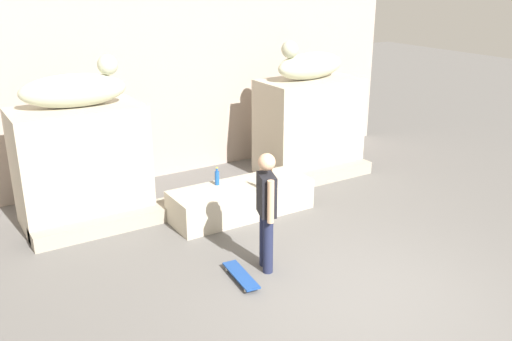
# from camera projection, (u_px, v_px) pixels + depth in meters

# --- Properties ---
(ground_plane) EXTENTS (40.00, 40.00, 0.00)m
(ground_plane) POSITION_uv_depth(u_px,v_px,m) (367.00, 300.00, 6.92)
(ground_plane) COLOR #605E5B
(facade_wall) EXTENTS (10.22, 0.60, 5.61)m
(facade_wall) POSITION_uv_depth(u_px,v_px,m) (167.00, 31.00, 10.67)
(facade_wall) COLOR #AB9A8D
(facade_wall) RESTS_ON ground_plane
(pedestal_left) EXTENTS (2.00, 1.13, 1.90)m
(pedestal_left) POSITION_uv_depth(u_px,v_px,m) (82.00, 165.00, 8.89)
(pedestal_left) COLOR #B7AD99
(pedestal_left) RESTS_ON ground_plane
(pedestal_right) EXTENTS (2.00, 1.13, 1.90)m
(pedestal_right) POSITION_uv_depth(u_px,v_px,m) (309.00, 126.00, 11.15)
(pedestal_right) COLOR #B7AD99
(pedestal_right) RESTS_ON ground_plane
(statue_reclining_left) EXTENTS (1.66, 0.76, 0.78)m
(statue_reclining_left) POSITION_uv_depth(u_px,v_px,m) (76.00, 89.00, 8.49)
(statue_reclining_left) COLOR beige
(statue_reclining_left) RESTS_ON pedestal_left
(statue_reclining_right) EXTENTS (1.65, 0.74, 0.78)m
(statue_reclining_right) POSITION_uv_depth(u_px,v_px,m) (309.00, 65.00, 10.72)
(statue_reclining_right) COLOR beige
(statue_reclining_right) RESTS_ON pedestal_right
(ledge_block) EXTENTS (2.41, 0.85, 0.53)m
(ledge_block) POSITION_uv_depth(u_px,v_px,m) (241.00, 200.00, 9.31)
(ledge_block) COLOR #B7AD99
(ledge_block) RESTS_ON ground_plane
(skater) EXTENTS (0.31, 0.51, 1.67)m
(skater) POSITION_uv_depth(u_px,v_px,m) (266.00, 207.00, 7.37)
(skater) COLOR #1E233F
(skater) RESTS_ON ground_plane
(skateboard) EXTENTS (0.28, 0.82, 0.08)m
(skateboard) POSITION_uv_depth(u_px,v_px,m) (241.00, 275.00, 7.37)
(skateboard) COLOR navy
(skateboard) RESTS_ON ground_plane
(bottle_green) EXTENTS (0.07, 0.07, 0.29)m
(bottle_green) POSITION_uv_depth(u_px,v_px,m) (260.00, 181.00, 9.06)
(bottle_green) COLOR #1E722D
(bottle_green) RESTS_ON ledge_block
(bottle_brown) EXTENTS (0.08, 0.08, 0.32)m
(bottle_brown) POSITION_uv_depth(u_px,v_px,m) (270.00, 170.00, 9.53)
(bottle_brown) COLOR #593314
(bottle_brown) RESTS_ON ledge_block
(bottle_blue) EXTENTS (0.08, 0.08, 0.31)m
(bottle_blue) POSITION_uv_depth(u_px,v_px,m) (217.00, 178.00, 9.19)
(bottle_blue) COLOR #194C99
(bottle_blue) RESTS_ON ledge_block
(stair_step) EXTENTS (6.55, 0.50, 0.24)m
(stair_step) POSITION_uv_depth(u_px,v_px,m) (224.00, 196.00, 9.84)
(stair_step) COLOR gray
(stair_step) RESTS_ON ground_plane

